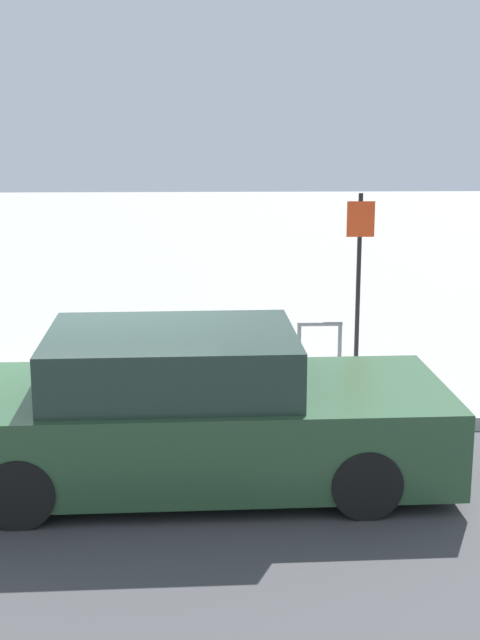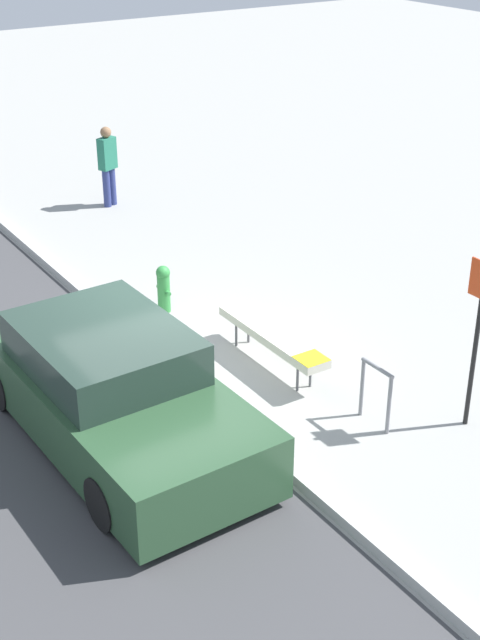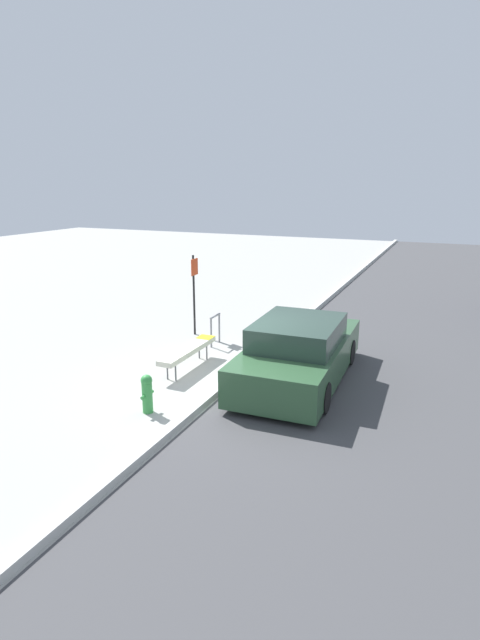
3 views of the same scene
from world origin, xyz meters
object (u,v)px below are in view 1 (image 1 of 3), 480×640
bench (164,357)px  bike_rack (319,348)px  parked_car_near (188,413)px  sign_post (359,264)px

bench → bike_rack: size_ratio=2.60×
bench → parked_car_near: size_ratio=0.46×
bench → sign_post: sign_post is taller
bike_rack → sign_post: (0.62, 0.96, 0.88)m
sign_post → parked_car_near: size_ratio=0.50×
sign_post → parked_car_near: 4.41m
bench → sign_post: bearing=25.3°
bike_rack → bench: bearing=-173.3°
bike_rack → sign_post: size_ratio=0.36×
bench → parked_car_near: parked_car_near is taller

